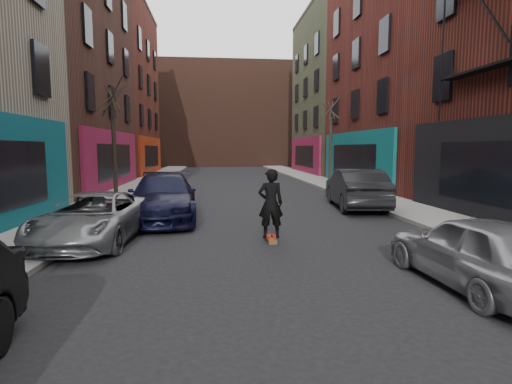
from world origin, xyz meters
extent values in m
cube|color=gray|center=(-6.25, 30.00, 0.07)|extent=(2.50, 84.00, 0.13)
cube|color=gray|center=(6.25, 30.00, 0.07)|extent=(2.50, 84.00, 0.13)
cube|color=#47281E|center=(0.00, 56.00, 7.00)|extent=(40.00, 10.00, 14.00)
imported|color=gray|center=(-4.60, 8.92, 0.65)|extent=(2.50, 4.85, 1.31)
imported|color=black|center=(-3.20, 12.16, 0.79)|extent=(2.55, 5.58, 1.58)
imported|color=#94969D|center=(3.20, 4.64, 0.67)|extent=(1.76, 4.00, 1.34)
imported|color=black|center=(4.37, 14.05, 0.82)|extent=(2.31, 5.14, 1.64)
cube|color=brown|center=(0.05, 8.56, 0.05)|extent=(0.25, 0.81, 0.10)
imported|color=black|center=(0.05, 8.56, 1.02)|extent=(0.69, 0.47, 1.84)
camera|label=1|loc=(-1.42, -1.82, 2.48)|focal=28.00mm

